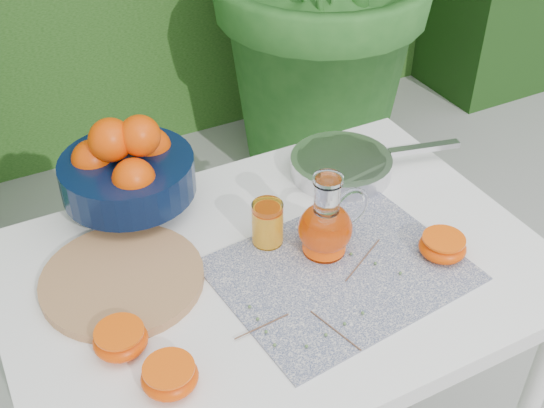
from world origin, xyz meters
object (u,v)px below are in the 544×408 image
juice_pitcher (326,226)px  saute_pan (343,164)px  cutting_board (122,279)px  fruit_bowl (127,167)px  white_table (277,295)px

juice_pitcher → saute_pan: size_ratio=0.42×
cutting_board → fruit_bowl: bearing=67.3°
cutting_board → saute_pan: size_ratio=0.72×
saute_pan → cutting_board: bearing=-168.3°
white_table → saute_pan: bearing=36.5°
fruit_bowl → saute_pan: bearing=-12.4°
cutting_board → fruit_bowl: fruit_bowl is taller
juice_pitcher → white_table: bearing=175.1°
fruit_bowl → juice_pitcher: bearing=-47.4°
white_table → saute_pan: 0.35m
cutting_board → juice_pitcher: (0.37, -0.10, 0.05)m
saute_pan → juice_pitcher: bearing=-129.3°
cutting_board → saute_pan: bearing=11.7°
fruit_bowl → juice_pitcher: fruit_bowl is taller
juice_pitcher → saute_pan: (0.17, 0.21, -0.04)m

